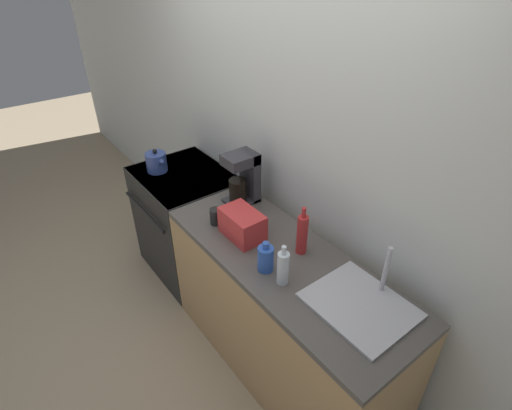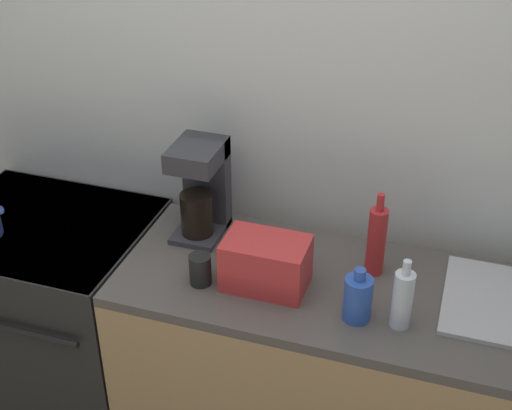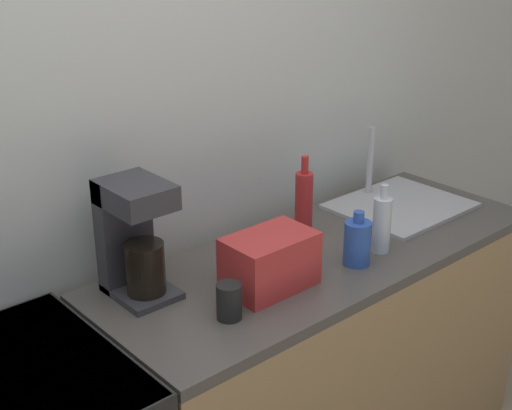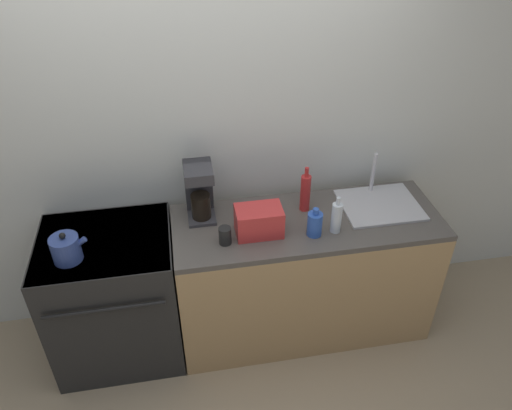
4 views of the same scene
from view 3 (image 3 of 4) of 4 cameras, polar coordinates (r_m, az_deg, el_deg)
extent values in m
cube|color=silver|center=(2.20, -12.17, 5.04)|extent=(8.00, 0.05, 2.60)
cylinder|color=black|center=(1.79, -15.55, -14.46)|extent=(0.20, 0.20, 0.01)
cylinder|color=black|center=(2.00, -19.09, -10.65)|extent=(0.20, 0.20, 0.01)
cube|color=tan|center=(2.62, 5.18, -12.73)|extent=(1.62, 0.60, 0.86)
cube|color=#514C47|center=(2.40, 5.55, -3.93)|extent=(1.62, 0.60, 0.04)
cube|color=red|center=(2.11, 1.11, -4.55)|extent=(0.27, 0.17, 0.17)
cube|color=black|center=(2.05, 0.16, -2.94)|extent=(0.03, 0.12, 0.01)
cube|color=black|center=(2.10, 2.06, -2.22)|extent=(0.03, 0.12, 0.01)
cube|color=#333338|center=(2.13, -9.11, -6.82)|extent=(0.16, 0.21, 0.02)
cube|color=#333338|center=(2.12, -10.49, -2.13)|extent=(0.16, 0.06, 0.35)
cube|color=#333338|center=(2.00, -9.64, 0.83)|extent=(0.16, 0.21, 0.07)
cylinder|color=black|center=(2.07, -8.85, -5.00)|extent=(0.11, 0.11, 0.15)
cube|color=#B7B7BC|center=(2.76, 11.47, -0.05)|extent=(0.48, 0.40, 0.01)
cylinder|color=silver|center=(2.80, 9.10, 3.39)|extent=(0.02, 0.02, 0.28)
cylinder|color=#2D56B7|center=(2.27, 8.10, -3.04)|extent=(0.09, 0.09, 0.14)
cylinder|color=#2D56B7|center=(2.24, 8.22, -0.96)|extent=(0.03, 0.03, 0.04)
cylinder|color=silver|center=(2.36, 10.02, -1.59)|extent=(0.06, 0.06, 0.19)
cylinder|color=silver|center=(2.32, 10.21, 1.06)|extent=(0.02, 0.02, 0.05)
cylinder|color=#B72828|center=(2.41, 3.84, -0.10)|extent=(0.06, 0.06, 0.24)
cylinder|color=#B72828|center=(2.36, 3.93, 3.23)|extent=(0.02, 0.02, 0.06)
cylinder|color=black|center=(1.97, -2.16, -7.70)|extent=(0.07, 0.07, 0.10)
camera|label=1|loc=(2.87, 47.15, 24.46)|focal=28.00mm
camera|label=2|loc=(1.89, 66.03, 21.69)|focal=50.00mm
camera|label=4|loc=(1.42, 106.18, 28.88)|focal=35.00mm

